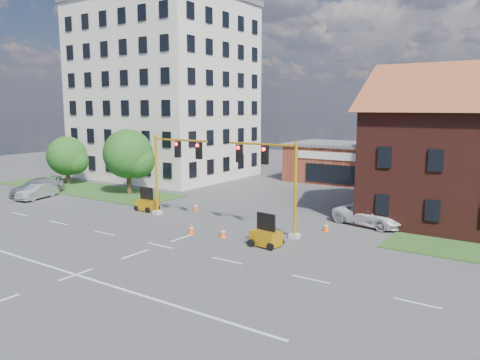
{
  "coord_description": "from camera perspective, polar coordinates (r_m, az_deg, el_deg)",
  "views": [
    {
      "loc": [
        19.31,
        -19.9,
        8.28
      ],
      "look_at": [
        -0.91,
        10.0,
        2.64
      ],
      "focal_mm": 35.0,
      "sensor_mm": 36.0,
      "label": 1
    }
  ],
  "objects": [
    {
      "name": "trailer_east",
      "position": [
        28.27,
        3.18,
        -6.89
      ],
      "size": [
        1.82,
        1.32,
        1.94
      ],
      "rotation": [
        0.0,
        0.0,
        -0.11
      ],
      "color": "orange",
      "rests_on": "ground"
    },
    {
      "name": "lane_markings",
      "position": [
        26.96,
        -14.2,
        -9.28
      ],
      "size": [
        60.0,
        36.0,
        0.01
      ],
      "primitive_type": null,
      "color": "silver",
      "rests_on": "ground"
    },
    {
      "name": "signal_mast_east",
      "position": [
        30.22,
        4.02,
        0.56
      ],
      "size": [
        5.3,
        0.6,
        6.2
      ],
      "color": "#969691",
      "rests_on": "ground"
    },
    {
      "name": "cone_b",
      "position": [
        37.89,
        -5.4,
        -3.26
      ],
      "size": [
        0.4,
        0.4,
        0.7
      ],
      "color": "#FF510D",
      "rests_on": "ground"
    },
    {
      "name": "sedan_silver_rear",
      "position": [
        48.41,
        -23.5,
        -0.79
      ],
      "size": [
        2.72,
        5.51,
        1.54
      ],
      "primitive_type": "imported",
      "rotation": [
        0.0,
        0.0,
        0.11
      ],
      "color": "#999CA0",
      "rests_on": "ground"
    },
    {
      "name": "trailer_west",
      "position": [
        38.5,
        -11.29,
        -2.85
      ],
      "size": [
        1.71,
        1.23,
        1.83
      ],
      "rotation": [
        0.0,
        0.0,
        0.1
      ],
      "color": "orange",
      "rests_on": "ground"
    },
    {
      "name": "pickup_white",
      "position": [
        34.37,
        15.56,
        -4.15
      ],
      "size": [
        5.63,
        3.46,
        1.46
      ],
      "primitive_type": "imported",
      "rotation": [
        0.0,
        0.0,
        1.36
      ],
      "color": "white",
      "rests_on": "ground"
    },
    {
      "name": "cone_c",
      "position": [
        30.11,
        -2.09,
        -6.42
      ],
      "size": [
        0.4,
        0.4,
        0.7
      ],
      "color": "#FF510D",
      "rests_on": "ground"
    },
    {
      "name": "tree_nw_front",
      "position": [
        45.2,
        -13.21,
        2.9
      ],
      "size": [
        4.89,
        4.66,
        6.25
      ],
      "color": "#392514",
      "rests_on": "ground"
    },
    {
      "name": "office_block",
      "position": [
        57.42,
        -9.32,
        10.79
      ],
      "size": [
        18.4,
        15.4,
        20.6
      ],
      "color": "beige",
      "rests_on": "ground"
    },
    {
      "name": "grass_verge_nw",
      "position": [
        50.07,
        -18.41,
        -1.05
      ],
      "size": [
        22.0,
        6.0,
        0.08
      ],
      "primitive_type": "cube",
      "color": "#21481B",
      "rests_on": "ground"
    },
    {
      "name": "signal_mast_west",
      "position": [
        35.35,
        -8.29,
        1.7
      ],
      "size": [
        5.3,
        0.6,
        6.2
      ],
      "color": "#969691",
      "rests_on": "ground"
    },
    {
      "name": "ground",
      "position": [
        28.94,
        -9.73,
        -7.88
      ],
      "size": [
        120.0,
        120.0,
        0.0
      ],
      "primitive_type": "plane",
      "color": "#404043",
      "rests_on": "ground"
    },
    {
      "name": "sedan_silver_front",
      "position": [
        46.41,
        -23.53,
        -1.31
      ],
      "size": [
        2.4,
        4.28,
        1.34
      ],
      "primitive_type": "imported",
      "rotation": [
        0.0,
        0.0,
        0.26
      ],
      "color": "#999CA0",
      "rests_on": "ground"
    },
    {
      "name": "tree_large",
      "position": [
        48.68,
        19.27,
        5.01
      ],
      "size": [
        7.3,
        6.95,
        9.13
      ],
      "color": "#392514",
      "rests_on": "ground"
    },
    {
      "name": "tree_nw_rear",
      "position": [
        53.34,
        -20.13,
        2.62
      ],
      "size": [
        4.41,
        4.2,
        5.21
      ],
      "color": "#392514",
      "rests_on": "ground"
    },
    {
      "name": "cone_a",
      "position": [
        31.18,
        -5.98,
        -5.93
      ],
      "size": [
        0.4,
        0.4,
        0.7
      ],
      "color": "#FF510D",
      "rests_on": "ground"
    },
    {
      "name": "brick_shop",
      "position": [
        53.84,
        12.84,
        2.13
      ],
      "size": [
        12.4,
        8.4,
        4.3
      ],
      "color": "maroon",
      "rests_on": "ground"
    },
    {
      "name": "cone_d",
      "position": [
        32.03,
        10.45,
        -5.63
      ],
      "size": [
        0.4,
        0.4,
        0.7
      ],
      "color": "#FF510D",
      "rests_on": "ground"
    }
  ]
}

